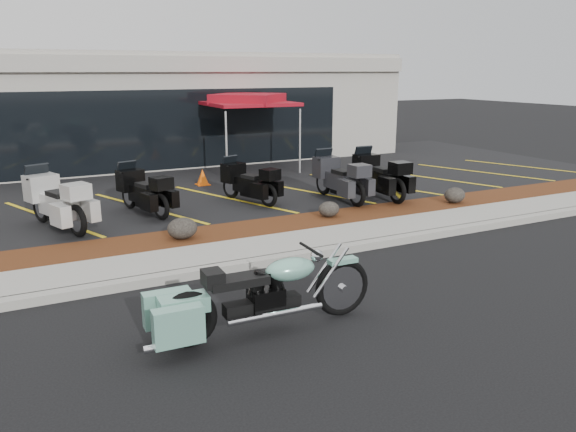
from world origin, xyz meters
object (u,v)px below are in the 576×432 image
hero_cruiser (342,279)px  popup_canopy (248,101)px  traffic_cone (203,177)px  touring_white (40,194)px

hero_cruiser → popup_canopy: bearing=75.4°
hero_cruiser → traffic_cone: bearing=85.5°
hero_cruiser → traffic_cone: hero_cruiser is taller
hero_cruiser → traffic_cone: 9.30m
touring_white → traffic_cone: bearing=-82.1°
traffic_cone → touring_white: bearing=-151.7°
traffic_cone → popup_canopy: size_ratio=0.16×
hero_cruiser → traffic_cone: size_ratio=6.80×
touring_white → popup_canopy: size_ratio=0.76×
touring_white → traffic_cone: touring_white is taller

